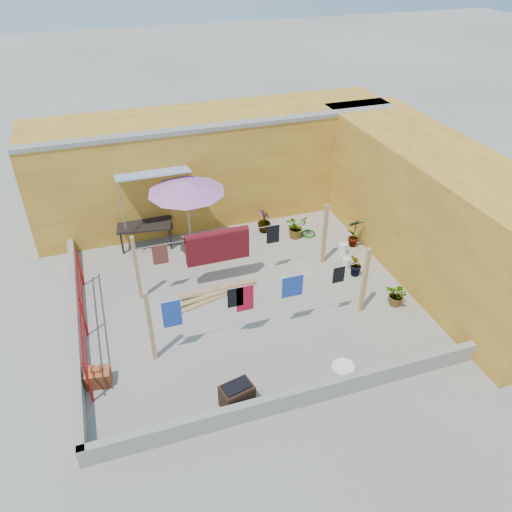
% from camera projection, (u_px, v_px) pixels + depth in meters
% --- Properties ---
extents(ground, '(80.00, 80.00, 0.00)m').
position_uv_depth(ground, '(245.00, 296.00, 12.62)').
color(ground, '#9E998E').
rests_on(ground, ground).
extents(wall_back, '(11.00, 3.27, 3.21)m').
position_uv_depth(wall_back, '(215.00, 164.00, 15.54)').
color(wall_back, gold).
rests_on(wall_back, ground).
extents(wall_right, '(2.40, 9.00, 3.20)m').
position_uv_depth(wall_right, '(433.00, 209.00, 13.09)').
color(wall_right, gold).
rests_on(wall_right, ground).
extents(parapet_front, '(8.30, 0.16, 0.44)m').
position_uv_depth(parapet_front, '(301.00, 397.00, 9.68)').
color(parapet_front, gray).
rests_on(parapet_front, ground).
extents(parapet_left, '(0.16, 7.30, 0.44)m').
position_uv_depth(parapet_left, '(76.00, 324.00, 11.42)').
color(parapet_left, gray).
rests_on(parapet_left, ground).
extents(red_railing, '(0.05, 4.20, 1.10)m').
position_uv_depth(red_railing, '(82.00, 311.00, 11.04)').
color(red_railing, '#A31011').
rests_on(red_railing, ground).
extents(clothesline_rig, '(5.09, 2.35, 1.80)m').
position_uv_depth(clothesline_rig, '(224.00, 254.00, 12.30)').
color(clothesline_rig, tan).
rests_on(clothesline_rig, ground).
extents(patio_umbrella, '(2.42, 2.42, 2.45)m').
position_uv_depth(patio_umbrella, '(186.00, 187.00, 12.86)').
color(patio_umbrella, gray).
rests_on(patio_umbrella, ground).
extents(outdoor_table, '(1.64, 0.98, 0.72)m').
position_uv_depth(outdoor_table, '(145.00, 226.00, 14.24)').
color(outdoor_table, black).
rests_on(outdoor_table, ground).
extents(brick_stack, '(0.54, 0.43, 0.43)m').
position_uv_depth(brick_stack, '(98.00, 377.00, 10.14)').
color(brick_stack, '#AC5227').
rests_on(brick_stack, ground).
extents(lumber_pile, '(2.17, 0.68, 0.13)m').
position_uv_depth(lumber_pile, '(216.00, 293.00, 12.61)').
color(lumber_pile, tan).
rests_on(lumber_pile, ground).
extents(brazier, '(0.69, 0.54, 0.56)m').
position_uv_depth(brazier, '(237.00, 396.00, 9.64)').
color(brazier, black).
rests_on(brazier, ground).
extents(white_basin, '(0.51, 0.51, 0.09)m').
position_uv_depth(white_basin, '(343.00, 367.00, 10.55)').
color(white_basin, white).
rests_on(white_basin, ground).
extents(water_jug_a, '(0.25, 0.25, 0.39)m').
position_uv_depth(water_jug_a, '(343.00, 249.00, 14.15)').
color(water_jug_a, white).
rests_on(water_jug_a, ground).
extents(water_jug_b, '(0.22, 0.22, 0.35)m').
position_uv_depth(water_jug_b, '(346.00, 263.00, 13.59)').
color(water_jug_b, white).
rests_on(water_jug_b, ground).
extents(green_hose, '(0.47, 0.47, 0.07)m').
position_uv_depth(green_hose, '(308.00, 234.00, 15.09)').
color(green_hose, '#17681A').
rests_on(green_hose, ground).
extents(plant_back_a, '(0.77, 0.71, 0.71)m').
position_uv_depth(plant_back_a, '(296.00, 227.00, 14.80)').
color(plant_back_a, '#225718').
rests_on(plant_back_a, ground).
extents(plant_back_b, '(0.52, 0.52, 0.72)m').
position_uv_depth(plant_back_b, '(264.00, 221.00, 15.07)').
color(plant_back_b, '#225718').
rests_on(plant_back_b, ground).
extents(plant_right_a, '(0.53, 0.40, 0.94)m').
position_uv_depth(plant_right_a, '(354.00, 232.00, 14.33)').
color(plant_right_a, '#225718').
rests_on(plant_right_a, ground).
extents(plant_right_b, '(0.42, 0.46, 0.69)m').
position_uv_depth(plant_right_b, '(356.00, 265.00, 13.16)').
color(plant_right_b, '#225718').
rests_on(plant_right_b, ground).
extents(plant_right_c, '(0.65, 0.69, 0.61)m').
position_uv_depth(plant_right_c, '(397.00, 295.00, 12.17)').
color(plant_right_c, '#225718').
rests_on(plant_right_c, ground).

